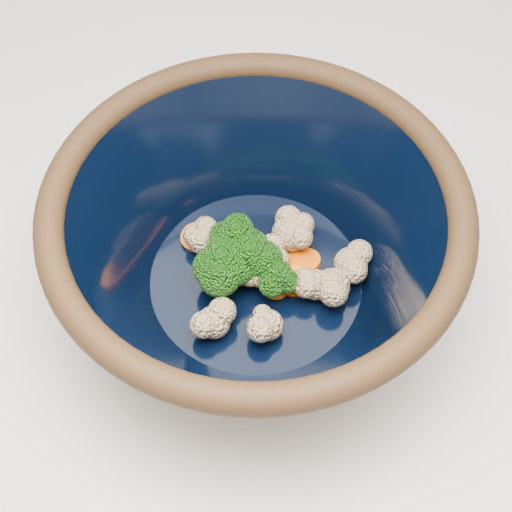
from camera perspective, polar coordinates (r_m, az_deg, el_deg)
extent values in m
plane|color=#9E7A54|center=(1.52, 1.95, -18.77)|extent=(3.00, 3.00, 0.00)
cube|color=white|center=(1.09, 2.64, -12.66)|extent=(1.20, 1.20, 0.90)
cylinder|color=black|center=(0.65, 0.00, -3.01)|extent=(0.20, 0.20, 0.01)
torus|color=black|center=(0.54, 0.00, 4.01)|extent=(0.34, 0.34, 0.02)
cylinder|color=black|center=(0.63, 0.00, -1.86)|extent=(0.19, 0.19, 0.00)
cylinder|color=#608442|center=(0.61, -2.56, -1.88)|extent=(0.01, 0.01, 0.02)
ellipsoid|color=#257115|center=(0.59, -2.66, -0.53)|extent=(0.05, 0.05, 0.04)
cylinder|color=#608442|center=(0.61, 1.80, -2.53)|extent=(0.01, 0.01, 0.02)
ellipsoid|color=#257115|center=(0.60, 1.85, -1.52)|extent=(0.04, 0.04, 0.03)
cylinder|color=#608442|center=(0.62, -0.30, -0.77)|extent=(0.01, 0.01, 0.02)
ellipsoid|color=#257115|center=(0.61, -0.30, 0.35)|extent=(0.04, 0.04, 0.03)
cylinder|color=#608442|center=(0.62, -0.37, -1.24)|extent=(0.01, 0.01, 0.02)
ellipsoid|color=#257115|center=(0.60, -0.38, 0.09)|extent=(0.04, 0.04, 0.04)
cylinder|color=#608442|center=(0.63, -1.47, 0.43)|extent=(0.01, 0.01, 0.02)
ellipsoid|color=#257115|center=(0.61, -1.52, 1.79)|extent=(0.05, 0.05, 0.04)
sphere|color=beige|center=(0.62, 0.59, 0.10)|extent=(0.03, 0.03, 0.03)
sphere|color=beige|center=(0.63, 2.77, 1.83)|extent=(0.03, 0.03, 0.03)
sphere|color=beige|center=(0.62, 7.58, -0.63)|extent=(0.03, 0.03, 0.03)
sphere|color=beige|center=(0.62, -0.70, 0.12)|extent=(0.03, 0.03, 0.03)
sphere|color=beige|center=(0.61, 4.79, -2.31)|extent=(0.03, 0.03, 0.03)
sphere|color=beige|center=(0.62, 0.96, -0.64)|extent=(0.03, 0.03, 0.03)
sphere|color=beige|center=(0.59, 0.96, -5.54)|extent=(0.03, 0.03, 0.03)
sphere|color=beige|center=(0.62, 0.00, -1.11)|extent=(0.03, 0.03, 0.03)
sphere|color=beige|center=(0.63, -4.28, 1.28)|extent=(0.03, 0.03, 0.03)
sphere|color=beige|center=(0.59, -3.41, -5.31)|extent=(0.03, 0.03, 0.03)
sphere|color=beige|center=(0.61, 6.13, -2.38)|extent=(0.03, 0.03, 0.03)
cylinder|color=orange|center=(0.62, 3.03, -2.03)|extent=(0.03, 0.03, 0.01)
cylinder|color=orange|center=(0.62, 1.51, -2.45)|extent=(0.02, 0.02, 0.01)
cylinder|color=orange|center=(0.63, -0.84, -1.14)|extent=(0.03, 0.03, 0.01)
cylinder|color=orange|center=(0.63, 3.78, -0.44)|extent=(0.03, 0.03, 0.01)
cylinder|color=orange|center=(0.65, -4.82, 1.50)|extent=(0.03, 0.03, 0.01)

